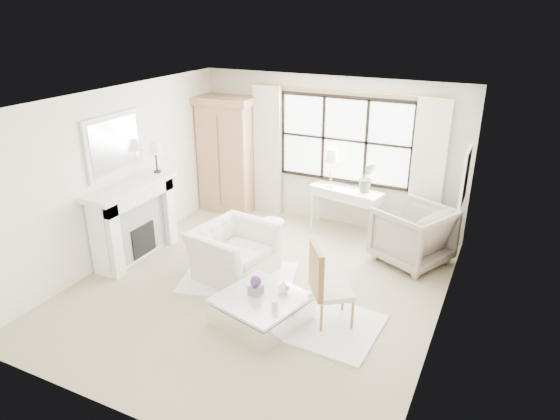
# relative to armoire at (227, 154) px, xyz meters

# --- Properties ---
(floor) EXTENTS (5.50, 5.50, 0.00)m
(floor) POSITION_rel_armoire_xyz_m (1.98, -2.44, -1.14)
(floor) COLOR tan
(floor) RESTS_ON ground
(ceiling) EXTENTS (5.50, 5.50, 0.00)m
(ceiling) POSITION_rel_armoire_xyz_m (1.98, -2.44, 1.56)
(ceiling) COLOR white
(ceiling) RESTS_ON ground
(wall_back) EXTENTS (5.00, 0.00, 5.00)m
(wall_back) POSITION_rel_armoire_xyz_m (1.98, 0.31, 0.21)
(wall_back) COLOR beige
(wall_back) RESTS_ON ground
(wall_front) EXTENTS (5.00, 0.00, 5.00)m
(wall_front) POSITION_rel_armoire_xyz_m (1.98, -5.19, 0.21)
(wall_front) COLOR white
(wall_front) RESTS_ON ground
(wall_left) EXTENTS (0.00, 5.50, 5.50)m
(wall_left) POSITION_rel_armoire_xyz_m (-0.52, -2.44, 0.21)
(wall_left) COLOR white
(wall_left) RESTS_ON ground
(wall_right) EXTENTS (0.00, 5.50, 5.50)m
(wall_right) POSITION_rel_armoire_xyz_m (4.48, -2.44, 0.21)
(wall_right) COLOR beige
(wall_right) RESTS_ON ground
(window_pane) EXTENTS (2.40, 0.02, 1.50)m
(window_pane) POSITION_rel_armoire_xyz_m (2.28, 0.29, 0.46)
(window_pane) COLOR white
(window_pane) RESTS_ON wall_back
(window_frame) EXTENTS (2.50, 0.04, 1.50)m
(window_frame) POSITION_rel_armoire_xyz_m (2.28, 0.28, 0.46)
(window_frame) COLOR black
(window_frame) RESTS_ON wall_back
(curtain_rod) EXTENTS (3.30, 0.04, 0.04)m
(curtain_rod) POSITION_rel_armoire_xyz_m (2.28, 0.23, 1.33)
(curtain_rod) COLOR #B0813D
(curtain_rod) RESTS_ON wall_back
(curtain_left) EXTENTS (0.55, 0.10, 2.47)m
(curtain_left) POSITION_rel_armoire_xyz_m (0.78, 0.21, 0.10)
(curtain_left) COLOR beige
(curtain_left) RESTS_ON ground
(curtain_right) EXTENTS (0.55, 0.10, 2.47)m
(curtain_right) POSITION_rel_armoire_xyz_m (3.78, 0.21, 0.10)
(curtain_right) COLOR white
(curtain_right) RESTS_ON ground
(fireplace) EXTENTS (0.58, 1.66, 1.26)m
(fireplace) POSITION_rel_armoire_xyz_m (-0.30, -2.44, -0.49)
(fireplace) COLOR white
(fireplace) RESTS_ON ground
(mirror_frame) EXTENTS (0.05, 1.15, 0.95)m
(mirror_frame) POSITION_rel_armoire_xyz_m (-0.49, -2.44, 0.70)
(mirror_frame) COLOR silver
(mirror_frame) RESTS_ON wall_left
(mirror_glass) EXTENTS (0.02, 1.00, 0.80)m
(mirror_glass) POSITION_rel_armoire_xyz_m (-0.46, -2.44, 0.70)
(mirror_glass) COLOR silver
(mirror_glass) RESTS_ON wall_left
(art_frame) EXTENTS (0.04, 0.62, 0.82)m
(art_frame) POSITION_rel_armoire_xyz_m (4.45, -0.74, 0.41)
(art_frame) COLOR white
(art_frame) RESTS_ON wall_right
(art_canvas) EXTENTS (0.01, 0.52, 0.72)m
(art_canvas) POSITION_rel_armoire_xyz_m (4.43, -0.74, 0.41)
(art_canvas) COLOR beige
(art_canvas) RESTS_ON wall_right
(mantel_lamp) EXTENTS (0.22, 0.22, 0.51)m
(mantel_lamp) POSITION_rel_armoire_xyz_m (-0.23, -1.81, 0.51)
(mantel_lamp) COLOR black
(mantel_lamp) RESTS_ON fireplace
(armoire) EXTENTS (1.17, 0.78, 2.24)m
(armoire) POSITION_rel_armoire_xyz_m (0.00, 0.00, 0.00)
(armoire) COLOR tan
(armoire) RESTS_ON floor
(console_table) EXTENTS (1.36, 0.69, 0.80)m
(console_table) POSITION_rel_armoire_xyz_m (2.46, -0.00, -0.74)
(console_table) COLOR silver
(console_table) RESTS_ON floor
(console_lamp) EXTENTS (0.28, 0.28, 0.69)m
(console_lamp) POSITION_rel_armoire_xyz_m (2.15, -0.01, 0.22)
(console_lamp) COLOR #BD9141
(console_lamp) RESTS_ON console_table
(orchid_plant) EXTENTS (0.36, 0.33, 0.54)m
(orchid_plant) POSITION_rel_armoire_xyz_m (2.81, 0.00, -0.07)
(orchid_plant) COLOR #546845
(orchid_plant) RESTS_ON console_table
(side_table) EXTENTS (0.40, 0.40, 0.51)m
(side_table) POSITION_rel_armoire_xyz_m (1.59, -1.24, -0.81)
(side_table) COLOR silver
(side_table) RESTS_ON floor
(rug_left) EXTENTS (1.92, 1.59, 0.03)m
(rug_left) POSITION_rel_armoire_xyz_m (1.59, -2.36, -1.13)
(rug_left) COLOR white
(rug_left) RESTS_ON floor
(rug_right) EXTENTS (1.61, 1.24, 0.03)m
(rug_right) POSITION_rel_armoire_xyz_m (3.09, -2.91, -1.13)
(rug_right) COLOR white
(rug_right) RESTS_ON floor
(club_armchair) EXTENTS (1.21, 1.32, 0.76)m
(club_armchair) POSITION_rel_armoire_xyz_m (1.44, -2.24, -0.76)
(club_armchair) COLOR silver
(club_armchair) RESTS_ON floor
(wingback_chair) EXTENTS (1.37, 1.36, 0.94)m
(wingback_chair) POSITION_rel_armoire_xyz_m (3.79, -0.69, -0.67)
(wingback_chair) COLOR gray
(wingback_chair) RESTS_ON floor
(french_chair) EXTENTS (0.67, 0.67, 1.08)m
(french_chair) POSITION_rel_armoire_xyz_m (3.22, -2.81, -0.83)
(french_chair) COLOR #9F7542
(french_chair) RESTS_ON floor
(coffee_table) EXTENTS (1.22, 1.22, 0.38)m
(coffee_table) POSITION_rel_armoire_xyz_m (2.42, -3.20, -0.96)
(coffee_table) COLOR white
(coffee_table) RESTS_ON floor
(planter_box) EXTENTS (0.17, 0.17, 0.12)m
(planter_box) POSITION_rel_armoire_xyz_m (2.33, -3.16, -0.70)
(planter_box) COLOR slate
(planter_box) RESTS_ON coffee_table
(planter_flowers) EXTENTS (0.14, 0.14, 0.14)m
(planter_flowers) POSITION_rel_armoire_xyz_m (2.33, -3.16, -0.57)
(planter_flowers) COLOR #522B6B
(planter_flowers) RESTS_ON planter_box
(pillar_candle) EXTENTS (0.09, 0.09, 0.12)m
(pillar_candle) POSITION_rel_armoire_xyz_m (2.70, -3.37, -0.70)
(pillar_candle) COLOR white
(pillar_candle) RESTS_ON coffee_table
(coffee_vase) EXTENTS (0.16, 0.16, 0.16)m
(coffee_vase) POSITION_rel_armoire_xyz_m (2.63, -2.97, -0.68)
(coffee_vase) COLOR white
(coffee_vase) RESTS_ON coffee_table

